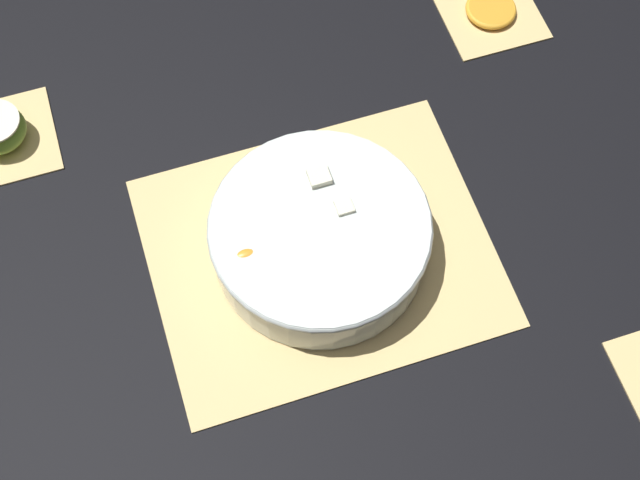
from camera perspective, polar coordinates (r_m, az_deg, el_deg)
ground_plane at (r=1.12m, az=0.00°, el=-0.79°), size 6.00×6.00×0.00m
bamboo_mat_center at (r=1.12m, az=0.00°, el=-0.72°), size 0.42×0.35×0.01m
coaster_mat_far_left at (r=1.28m, az=-19.60°, el=6.07°), size 0.14×0.14×0.01m
coaster_mat_far_right at (r=1.36m, az=10.82°, el=14.10°), size 0.14×0.14×0.01m
fruit_salad_bowl at (r=1.08m, az=-0.00°, el=0.29°), size 0.27×0.27×0.08m
orange_slice_whole at (r=1.35m, az=10.88°, el=14.31°), size 0.07×0.07×0.01m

